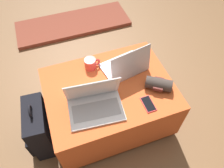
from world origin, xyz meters
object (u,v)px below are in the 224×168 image
at_px(laptop_far, 126,66).
at_px(wrist_brace, 159,84).
at_px(laptop_near, 95,103).
at_px(cell_phone, 148,104).
at_px(coffee_mug, 91,63).
at_px(backpack, 39,129).

bearing_deg(laptop_far, wrist_brace, 113.92).
distance_m(laptop_near, cell_phone, 0.38).
distance_m(laptop_near, coffee_mug, 0.38).
xyz_separation_m(laptop_near, laptop_far, (0.32, 0.24, -0.00)).
relative_size(laptop_near, laptop_far, 1.07).
bearing_deg(cell_phone, laptop_far, 94.85).
height_order(cell_phone, backpack, backpack).
xyz_separation_m(cell_phone, coffee_mug, (-0.28, 0.47, 0.04)).
bearing_deg(laptop_near, backpack, 172.83).
relative_size(cell_phone, wrist_brace, 0.64).
height_order(laptop_near, laptop_far, laptop_near).
bearing_deg(wrist_brace, cell_phone, -139.78).
bearing_deg(coffee_mug, cell_phone, -59.28).
distance_m(wrist_brace, coffee_mug, 0.55).
distance_m(backpack, wrist_brace, 0.97).
bearing_deg(backpack, cell_phone, 79.53).
relative_size(laptop_far, backpack, 0.71).
relative_size(laptop_far, cell_phone, 2.75).
height_order(laptop_far, backpack, laptop_far).
distance_m(cell_phone, wrist_brace, 0.17).
height_order(laptop_far, wrist_brace, laptop_far).
bearing_deg(laptop_near, wrist_brace, 6.69).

